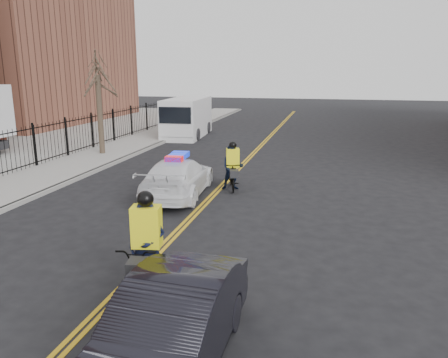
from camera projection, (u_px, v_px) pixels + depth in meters
name	position (u px, v px, depth m)	size (l,w,h in m)	color
ground	(172.00, 237.00, 11.79)	(120.00, 120.00, 0.00)	black
center_line_left	(234.00, 172.00, 19.34)	(0.10, 60.00, 0.01)	gold
center_line_right	(237.00, 172.00, 19.30)	(0.10, 60.00, 0.01)	gold
sidewalk	(84.00, 162.00, 21.05)	(3.00, 60.00, 0.15)	gray
curb	(112.00, 164.00, 20.70)	(0.20, 60.00, 0.15)	gray
iron_fence	(55.00, 142.00, 21.17)	(0.12, 28.00, 2.00)	black
warehouse_far	(18.00, 39.00, 38.02)	(14.00, 18.00, 14.00)	brown
street_tree	(98.00, 87.00, 22.11)	(3.20, 3.20, 4.80)	#362820
police_cruiser	(178.00, 177.00, 15.56)	(2.29, 4.82, 1.52)	white
dark_sedan	(169.00, 329.00, 6.41)	(1.49, 4.26, 1.40)	black
cargo_van	(187.00, 118.00, 29.33)	(2.72, 6.24, 2.55)	silver
cyclist_near	(148.00, 258.00, 8.71)	(1.13, 2.28, 2.14)	black
cyclist_far	(233.00, 171.00, 16.35)	(1.03, 1.89, 1.84)	black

